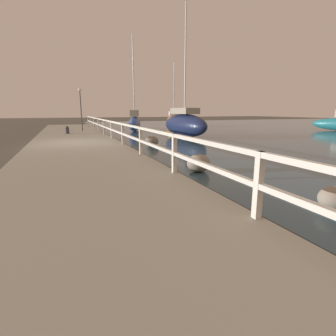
{
  "coord_description": "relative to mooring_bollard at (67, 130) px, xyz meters",
  "views": [
    {
      "loc": [
        -0.44,
        -13.04,
        1.68
      ],
      "look_at": [
        3.48,
        -3.04,
        -0.67
      ],
      "focal_mm": 28.0,
      "sensor_mm": 36.0,
      "label": 1
    }
  ],
  "objects": [
    {
      "name": "ground_plane",
      "position": [
        0.28,
        -5.51,
        -0.47
      ],
      "size": [
        120.0,
        120.0,
        0.0
      ],
      "primitive_type": "plane",
      "color": "#4C473D"
    },
    {
      "name": "dock_walkway",
      "position": [
        0.28,
        -5.51,
        -0.35
      ],
      "size": [
        4.1,
        36.0,
        0.22
      ],
      "color": "gray",
      "rests_on": "ground"
    },
    {
      "name": "railing",
      "position": [
        2.23,
        -5.51,
        0.4
      ],
      "size": [
        0.1,
        32.5,
        0.94
      ],
      "color": "silver",
      "rests_on": "dock_walkway"
    },
    {
      "name": "boulder_downstream",
      "position": [
        4.05,
        -15.64,
        -0.25
      ],
      "size": [
        0.57,
        0.52,
        0.43
      ],
      "color": "gray",
      "rests_on": "ground"
    },
    {
      "name": "boulder_mid_strip",
      "position": [
        3.27,
        -12.16,
        -0.22
      ],
      "size": [
        0.66,
        0.6,
        0.5
      ],
      "color": "gray",
      "rests_on": "ground"
    },
    {
      "name": "boulder_far_strip",
      "position": [
        3.75,
        -6.42,
        -0.22
      ],
      "size": [
        0.66,
        0.59,
        0.49
      ],
      "color": "slate",
      "rests_on": "ground"
    },
    {
      "name": "mooring_bollard",
      "position": [
        0.0,
        0.0,
        0.0
      ],
      "size": [
        0.25,
        0.25,
        0.49
      ],
      "color": "#333338",
      "rests_on": "dock_walkway"
    },
    {
      "name": "dock_lamp",
      "position": [
        1.08,
        2.05,
        1.98
      ],
      "size": [
        0.25,
        0.25,
        3.07
      ],
      "color": "#2D2D33",
      "rests_on": "dock_walkway"
    },
    {
      "name": "sailboat_orange",
      "position": [
        11.09,
        8.3,
        0.21
      ],
      "size": [
        3.03,
        5.62,
        6.65
      ],
      "rotation": [
        0.0,
        0.0,
        -0.3
      ],
      "color": "orange",
      "rests_on": "water_surface"
    },
    {
      "name": "sailboat_navy",
      "position": [
        7.28,
        -2.59,
        0.37
      ],
      "size": [
        1.77,
        5.17,
        8.14
      ],
      "rotation": [
        0.0,
        0.0,
        0.06
      ],
      "color": "#192347",
      "rests_on": "water_surface"
    },
    {
      "name": "sailboat_blue",
      "position": [
        5.46,
        3.56,
        0.26
      ],
      "size": [
        2.4,
        4.73,
        7.71
      ],
      "rotation": [
        0.0,
        0.0,
        -0.33
      ],
      "color": "#2D4C9E",
      "rests_on": "water_surface"
    }
  ]
}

